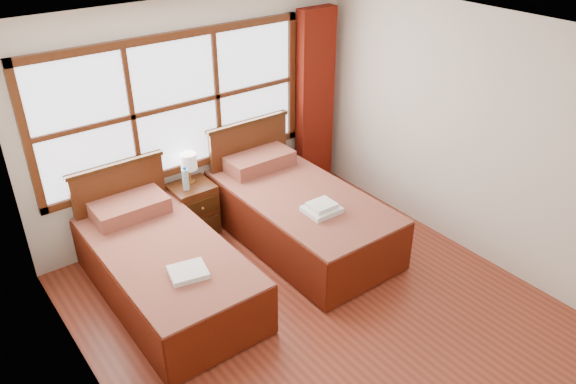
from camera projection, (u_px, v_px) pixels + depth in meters
floor at (323, 315)px, 5.34m from camera, size 4.50×4.50×0.00m
ceiling at (334, 42)px, 4.05m from camera, size 4.50×4.50×0.00m
wall_back at (196, 117)px, 6.26m from camera, size 4.00×0.00×4.00m
wall_left at (94, 290)px, 3.65m from camera, size 0.00×4.50×4.50m
wall_right at (476, 139)px, 5.74m from camera, size 0.00×4.50×4.50m
window at (176, 106)px, 6.00m from camera, size 3.16×0.06×1.56m
curtain at (315, 101)px, 7.06m from camera, size 0.50×0.16×2.30m
bed_left at (164, 266)px, 5.47m from camera, size 1.10×2.14×1.08m
bed_right at (297, 212)px, 6.31m from camera, size 1.17×2.27×1.14m
nightstand at (194, 209)px, 6.43m from camera, size 0.47×0.46×0.62m
towels_left at (188, 272)px, 4.95m from camera, size 0.38×0.35×0.05m
towels_right at (322, 208)px, 5.79m from camera, size 0.36×0.32×0.10m
lamp at (189, 162)px, 6.21m from camera, size 0.18×0.18×0.35m
bottle_near at (185, 180)px, 6.14m from camera, size 0.07×0.07×0.27m
bottle_far at (186, 179)px, 6.14m from camera, size 0.07×0.07×0.28m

